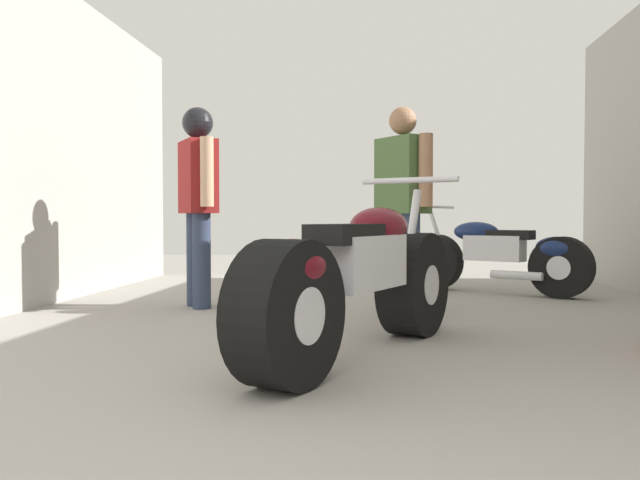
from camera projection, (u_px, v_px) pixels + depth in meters
name	position (u px, v px, depth m)	size (l,w,h in m)	color
ground_plane	(355.00, 330.00, 4.35)	(17.54, 17.54, 0.00)	gray
motorcycle_maroon_cruiser	(358.00, 281.00, 3.46)	(1.15, 2.08, 1.02)	black
motorcycle_black_naked	(498.00, 256.00, 6.47)	(1.72, 1.17, 0.90)	black
mechanic_in_blue	(402.00, 197.00, 5.14)	(0.49, 0.59, 1.65)	#384766
mechanic_with_helmet	(198.00, 188.00, 5.45)	(0.43, 0.62, 1.70)	#2D3851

